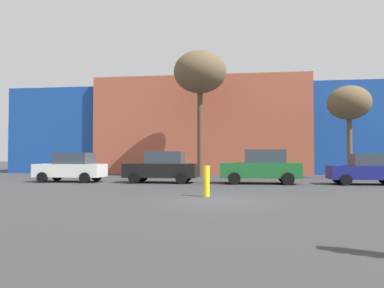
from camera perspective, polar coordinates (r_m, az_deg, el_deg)
The scene contains 9 objects.
ground_plane at distance 12.55m, azimuth 4.00°, elevation -8.74°, with size 200.00×200.00×0.00m, color #38383A.
building_backdrop at distance 36.78m, azimuth 2.07°, elevation 2.16°, with size 35.46×11.23×10.47m.
parked_car_0 at distance 23.02m, azimuth -18.07°, elevation -3.45°, with size 3.97×1.95×1.72m.
parked_car_1 at distance 21.25m, azimuth -4.61°, elevation -3.59°, with size 4.11×2.01×1.78m.
parked_car_2 at distance 20.81m, azimuth 10.60°, elevation -3.46°, with size 4.32×2.12×1.87m.
parked_car_3 at distance 21.82m, azimuth 25.31°, elevation -3.54°, with size 3.79×1.86×1.64m.
bare_tree_0 at distance 27.51m, azimuth 23.02°, elevation 5.71°, with size 2.90×2.90×6.33m.
bare_tree_1 at distance 28.14m, azimuth 1.23°, elevation 10.84°, with size 3.93×3.93×9.40m.
bollard_yellow_0 at distance 13.84m, azimuth 2.24°, elevation -5.73°, with size 0.24×0.24×1.15m, color yellow.
Camera 1 is at (0.76, -12.44, 1.47)m, focal length 34.65 mm.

